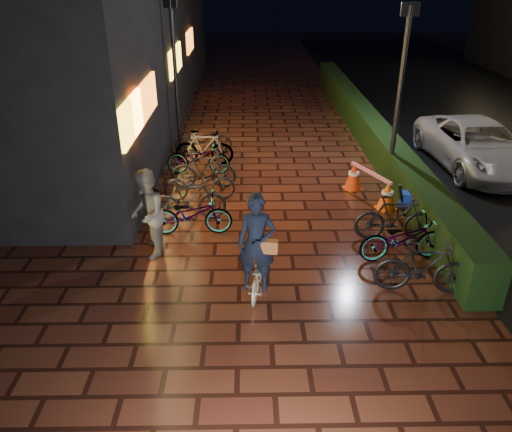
{
  "coord_description": "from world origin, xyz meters",
  "views": [
    {
      "loc": [
        -0.92,
        -9.18,
        5.58
      ],
      "look_at": [
        -0.77,
        -0.29,
        1.1
      ],
      "focal_mm": 35.0,
      "sensor_mm": 36.0,
      "label": 1
    }
  ],
  "objects_px": {
    "van": "(477,145)",
    "cyclist": "(257,258)",
    "traffic_barrier": "(370,185)",
    "bystander_person": "(147,214)",
    "cart_assembly": "(408,200)"
  },
  "relations": [
    {
      "from": "bystander_person",
      "to": "cyclist",
      "type": "xyz_separation_m",
      "value": [
        2.25,
        -1.44,
        -0.2
      ]
    },
    {
      "from": "cyclist",
      "to": "traffic_barrier",
      "type": "bearing_deg",
      "value": 54.11
    },
    {
      "from": "bystander_person",
      "to": "traffic_barrier",
      "type": "bearing_deg",
      "value": 111.66
    },
    {
      "from": "bystander_person",
      "to": "traffic_barrier",
      "type": "relative_size",
      "value": 1.04
    },
    {
      "from": "bystander_person",
      "to": "cyclist",
      "type": "distance_m",
      "value": 2.68
    },
    {
      "from": "van",
      "to": "cyclist",
      "type": "distance_m",
      "value": 9.37
    },
    {
      "from": "traffic_barrier",
      "to": "cart_assembly",
      "type": "bearing_deg",
      "value": -63.22
    },
    {
      "from": "traffic_barrier",
      "to": "bystander_person",
      "type": "bearing_deg",
      "value": -152.21
    },
    {
      "from": "cyclist",
      "to": "cart_assembly",
      "type": "xyz_separation_m",
      "value": [
        3.71,
        2.97,
        -0.25
      ]
    },
    {
      "from": "bystander_person",
      "to": "cyclist",
      "type": "height_order",
      "value": "cyclist"
    },
    {
      "from": "bystander_person",
      "to": "cyclist",
      "type": "bearing_deg",
      "value": 51.36
    },
    {
      "from": "traffic_barrier",
      "to": "cart_assembly",
      "type": "relative_size",
      "value": 1.84
    },
    {
      "from": "cart_assembly",
      "to": "traffic_barrier",
      "type": "bearing_deg",
      "value": 116.78
    },
    {
      "from": "cyclist",
      "to": "traffic_barrier",
      "type": "distance_m",
      "value": 5.25
    },
    {
      "from": "bystander_person",
      "to": "cart_assembly",
      "type": "xyz_separation_m",
      "value": [
        5.96,
        1.54,
        -0.45
      ]
    }
  ]
}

